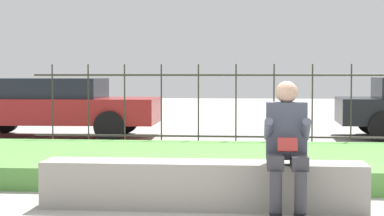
# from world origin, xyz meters

# --- Properties ---
(ground_plane) EXTENTS (60.00, 60.00, 0.00)m
(ground_plane) POSITION_xyz_m (0.00, 0.00, 0.00)
(ground_plane) COLOR #9E9B93
(stone_bench) EXTENTS (3.19, 0.47, 0.46)m
(stone_bench) POSITION_xyz_m (-0.21, 0.00, 0.21)
(stone_bench) COLOR gray
(stone_bench) RESTS_ON ground_plane
(person_seated_reader) EXTENTS (0.42, 0.73, 1.26)m
(person_seated_reader) POSITION_xyz_m (0.60, -0.27, 0.69)
(person_seated_reader) COLOR black
(person_seated_reader) RESTS_ON ground_plane
(grass_berm) EXTENTS (8.86, 3.24, 0.27)m
(grass_berm) POSITION_xyz_m (0.00, 2.32, 0.13)
(grass_berm) COLOR #569342
(grass_berm) RESTS_ON ground_plane
(iron_fence) EXTENTS (6.86, 0.03, 1.50)m
(iron_fence) POSITION_xyz_m (-0.00, 4.33, 0.79)
(iron_fence) COLOR #332D28
(iron_fence) RESTS_ON ground_plane
(car_parked_left) EXTENTS (4.51, 2.07, 1.25)m
(car_parked_left) POSITION_xyz_m (-4.01, 7.02, 0.68)
(car_parked_left) COLOR maroon
(car_parked_left) RESTS_ON ground_plane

